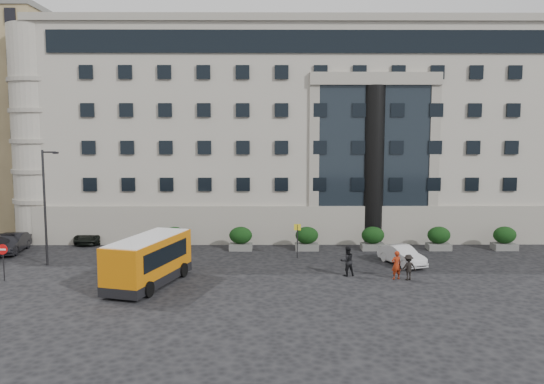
{
  "coord_description": "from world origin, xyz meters",
  "views": [
    {
      "loc": [
        3.41,
        -33.16,
        9.0
      ],
      "look_at": [
        3.64,
        4.0,
        5.0
      ],
      "focal_mm": 35.0,
      "sensor_mm": 36.0,
      "label": 1
    }
  ],
  "objects": [
    {
      "name": "hedge_f",
      "position": [
        22.0,
        7.8,
        0.93
      ],
      "size": [
        1.8,
        1.26,
        1.84
      ],
      "color": "#61615E",
      "rests_on": "ground"
    },
    {
      "name": "pedestrian_b",
      "position": [
        8.43,
        0.07,
        0.97
      ],
      "size": [
        1.11,
        0.97,
        1.93
      ],
      "primitive_type": "imported",
      "rotation": [
        0.0,
        0.0,
        3.43
      ],
      "color": "black",
      "rests_on": "ground"
    },
    {
      "name": "civic_building",
      "position": [
        6.0,
        22.0,
        9.0
      ],
      "size": [
        44.0,
        24.0,
        18.0
      ],
      "primitive_type": "cube",
      "color": "#A59F92",
      "rests_on": "ground"
    },
    {
      "name": "hedge_a",
      "position": [
        -4.0,
        7.8,
        0.93
      ],
      "size": [
        1.8,
        1.26,
        1.84
      ],
      "color": "#61615E",
      "rests_on": "ground"
    },
    {
      "name": "red_truck",
      "position": [
        -17.58,
        17.31,
        1.37
      ],
      "size": [
        3.16,
        5.31,
        2.68
      ],
      "rotation": [
        0.0,
        0.0,
        0.21
      ],
      "color": "maroon",
      "rests_on": "ground"
    },
    {
      "name": "parked_car_d",
      "position": [
        -11.5,
        10.86,
        0.62
      ],
      "size": [
        2.19,
        4.52,
        1.24
      ],
      "primitive_type": "imported",
      "rotation": [
        0.0,
        0.0,
        0.03
      ],
      "color": "black",
      "rests_on": "ground"
    },
    {
      "name": "pedestrian_a",
      "position": [
        11.39,
        -0.75,
        0.9
      ],
      "size": [
        0.75,
        0.6,
        1.8
      ],
      "primitive_type": "imported",
      "rotation": [
        0.0,
        0.0,
        3.42
      ],
      "color": "maroon",
      "rests_on": "ground"
    },
    {
      "name": "street_lamp",
      "position": [
        -11.94,
        3.0,
        4.37
      ],
      "size": [
        1.16,
        0.18,
        8.0
      ],
      "color": "#262628",
      "rests_on": "ground"
    },
    {
      "name": "hedge_e",
      "position": [
        16.8,
        7.8,
        0.93
      ],
      "size": [
        1.8,
        1.26,
        1.84
      ],
      "color": "#61615E",
      "rests_on": "ground"
    },
    {
      "name": "minibus",
      "position": [
        -3.82,
        -1.94,
        1.6
      ],
      "size": [
        4.27,
        7.37,
        2.91
      ],
      "rotation": [
        0.0,
        0.0,
        -0.28
      ],
      "color": "#C76A09",
      "rests_on": "ground"
    },
    {
      "name": "apartment_far",
      "position": [
        -27.0,
        38.0,
        11.0
      ],
      "size": [
        13.0,
        13.0,
        22.0
      ],
      "primitive_type": "cube",
      "color": "#7E6649",
      "rests_on": "ground"
    },
    {
      "name": "hedge_d",
      "position": [
        11.6,
        7.8,
        0.93
      ],
      "size": [
        1.8,
        1.26,
        1.84
      ],
      "color": "#61615E",
      "rests_on": "ground"
    },
    {
      "name": "bus_stop_sign",
      "position": [
        5.5,
        5.0,
        1.73
      ],
      "size": [
        0.5,
        0.08,
        2.52
      ],
      "color": "#262628",
      "rests_on": "ground"
    },
    {
      "name": "parked_car_b",
      "position": [
        -16.33,
        7.0,
        0.73
      ],
      "size": [
        2.05,
        4.58,
        1.46
      ],
      "primitive_type": "imported",
      "rotation": [
        0.0,
        0.0,
        0.12
      ],
      "color": "black",
      "rests_on": "ground"
    },
    {
      "name": "pedestrian_c",
      "position": [
        12.11,
        -0.94,
        0.81
      ],
      "size": [
        1.17,
        0.86,
        1.62
      ],
      "primitive_type": "imported",
      "rotation": [
        0.0,
        0.0,
        3.41
      ],
      "color": "black",
      "rests_on": "ground"
    },
    {
      "name": "white_taxi",
      "position": [
        12.67,
        2.95,
        0.68
      ],
      "size": [
        2.82,
        4.34,
        1.35
      ],
      "primitive_type": "imported",
      "rotation": [
        0.0,
        0.0,
        0.37
      ],
      "color": "silver",
      "rests_on": "ground"
    },
    {
      "name": "hedge_c",
      "position": [
        6.4,
        7.8,
        0.93
      ],
      "size": [
        1.8,
        1.26,
        1.84
      ],
      "color": "#61615E",
      "rests_on": "ground"
    },
    {
      "name": "no_entry_sign",
      "position": [
        -13.0,
        -1.04,
        1.65
      ],
      "size": [
        0.64,
        0.16,
        2.32
      ],
      "color": "#262628",
      "rests_on": "ground"
    },
    {
      "name": "hedge_b",
      "position": [
        1.2,
        7.8,
        0.93
      ],
      "size": [
        1.8,
        1.26,
        1.84
      ],
      "color": "#61615E",
      "rests_on": "ground"
    },
    {
      "name": "entrance_column",
      "position": [
        12.0,
        10.3,
        6.5
      ],
      "size": [
        1.8,
        1.8,
        13.0
      ],
      "primitive_type": "cylinder",
      "color": "black",
      "rests_on": "ground"
    },
    {
      "name": "ground",
      "position": [
        0.0,
        0.0,
        0.0
      ],
      "size": [
        120.0,
        120.0,
        0.0
      ],
      "primitive_type": "plane",
      "color": "black",
      "rests_on": "ground"
    }
  ]
}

